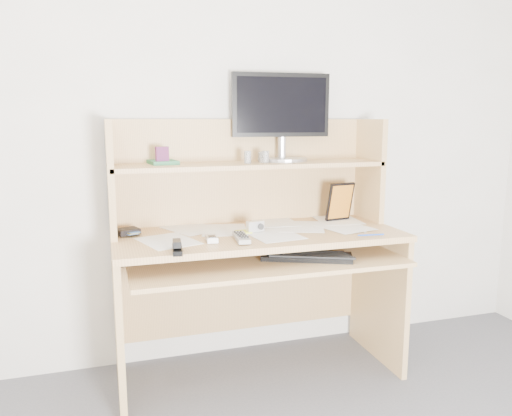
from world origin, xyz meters
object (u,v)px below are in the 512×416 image
object	(u,v)px
tv_remote	(241,237)
monitor	(281,114)
keyboard	(307,256)
desk	(254,240)
game_case	(340,202)

from	to	relation	value
tv_remote	monitor	world-z (taller)	monitor
keyboard	monitor	world-z (taller)	monitor
desk	tv_remote	bearing A→B (deg)	-120.10
tv_remote	game_case	distance (m)	0.68
game_case	tv_remote	bearing A→B (deg)	-167.19
desk	monitor	world-z (taller)	monitor
tv_remote	keyboard	bearing A→B (deg)	-2.29
keyboard	game_case	size ratio (longest dim) A/B	2.13
game_case	monitor	bearing A→B (deg)	149.46
game_case	desk	bearing A→B (deg)	174.68
desk	tv_remote	distance (m)	0.26
monitor	keyboard	bearing A→B (deg)	-89.59
keyboard	game_case	distance (m)	0.48
keyboard	game_case	xyz separation A→B (m)	(0.32, 0.30, 0.20)
tv_remote	monitor	xyz separation A→B (m)	(0.33, 0.37, 0.56)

